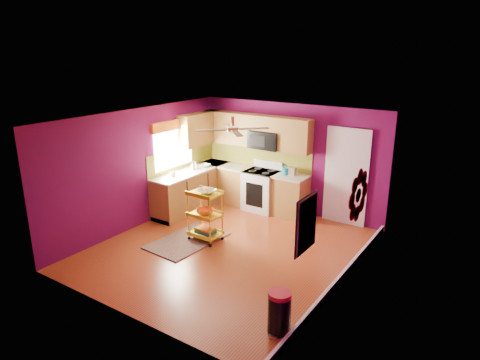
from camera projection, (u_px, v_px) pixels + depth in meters
The scene contains 18 objects.
ground at pixel (227, 249), 8.12m from camera, with size 5.00×5.00×0.00m, color maroon.
room_envelope at pixel (228, 167), 7.62m from camera, with size 4.54×5.04×2.52m.
lower_cabinets at pixel (225, 190), 10.15m from camera, with size 2.81×2.31×0.94m.
electric_range at pixel (262, 190), 10.00m from camera, with size 0.76×0.66×1.13m.
upper_cabinetry at pixel (237, 131), 9.97m from camera, with size 2.80×2.30×1.26m.
left_window at pixel (173, 137), 9.61m from camera, with size 0.08×1.35×1.08m.
panel_door at pixel (346, 178), 9.06m from camera, with size 0.95×0.11×2.15m.
right_wall_art at pixel (337, 207), 6.24m from camera, with size 0.04×2.74×1.04m.
ceiling_fan at pixel (233, 129), 7.60m from camera, with size 1.01×1.01×0.26m.
shag_rug at pixel (187, 241), 8.47m from camera, with size 0.96×1.56×0.02m, color black.
rolling_cart at pixel (205, 213), 8.35m from camera, with size 0.63×0.47×1.11m.
trash_can at pixel (279, 312), 5.70m from camera, with size 0.41×0.41×0.60m.
teal_kettle at pixel (286, 171), 9.58m from camera, with size 0.18×0.18×0.21m.
toaster at pixel (291, 171), 9.54m from camera, with size 0.22×0.15×0.18m, color beige.
soap_bottle_a at pixel (193, 166), 9.97m from camera, with size 0.08×0.08×0.18m, color #EA3F72.
soap_bottle_b at pixel (196, 165), 10.00m from camera, with size 0.14×0.14×0.17m, color white.
counter_dish at pixel (205, 165), 10.22m from camera, with size 0.24×0.24×0.06m, color white.
counter_cup at pixel (173, 174), 9.45m from camera, with size 0.13×0.13×0.10m, color white.
Camera 1 is at (4.28, -5.99, 3.68)m, focal length 32.00 mm.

